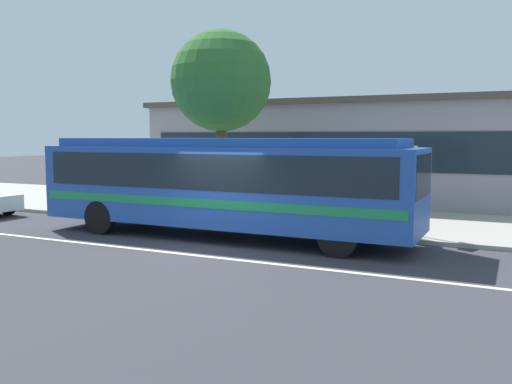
{
  "coord_description": "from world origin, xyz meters",
  "views": [
    {
      "loc": [
        7.03,
        -12.02,
        2.9
      ],
      "look_at": [
        0.19,
        2.18,
        1.3
      ],
      "focal_mm": 38.4,
      "sensor_mm": 36.0,
      "label": 1
    }
  ],
  "objects_px": {
    "pedestrian_standing_by_tree": "(145,188)",
    "street_tree_near_stop": "(221,82)",
    "transit_bus": "(223,180)",
    "pedestrian_waiting_near_sign": "(384,197)",
    "pedestrian_walking_along_curb": "(399,200)",
    "bus_stop_sign": "(413,178)"
  },
  "relations": [
    {
      "from": "pedestrian_walking_along_curb",
      "to": "pedestrian_standing_by_tree",
      "type": "relative_size",
      "value": 1.01
    },
    {
      "from": "pedestrian_waiting_near_sign",
      "to": "street_tree_near_stop",
      "type": "relative_size",
      "value": 0.25
    },
    {
      "from": "transit_bus",
      "to": "street_tree_near_stop",
      "type": "bearing_deg",
      "value": 119.92
    },
    {
      "from": "pedestrian_waiting_near_sign",
      "to": "pedestrian_standing_by_tree",
      "type": "height_order",
      "value": "pedestrian_standing_by_tree"
    },
    {
      "from": "pedestrian_waiting_near_sign",
      "to": "pedestrian_standing_by_tree",
      "type": "distance_m",
      "value": 8.17
    },
    {
      "from": "pedestrian_walking_along_curb",
      "to": "pedestrian_standing_by_tree",
      "type": "xyz_separation_m",
      "value": [
        -8.74,
        0.01,
        -0.01
      ]
    },
    {
      "from": "pedestrian_standing_by_tree",
      "to": "street_tree_near_stop",
      "type": "xyz_separation_m",
      "value": [
        2.08,
        1.71,
        3.71
      ]
    },
    {
      "from": "bus_stop_sign",
      "to": "street_tree_near_stop",
      "type": "height_order",
      "value": "street_tree_near_stop"
    },
    {
      "from": "transit_bus",
      "to": "pedestrian_waiting_near_sign",
      "type": "xyz_separation_m",
      "value": [
        4.03,
        2.7,
        -0.58
      ]
    },
    {
      "from": "pedestrian_walking_along_curb",
      "to": "street_tree_near_stop",
      "type": "relative_size",
      "value": 0.26
    },
    {
      "from": "pedestrian_walking_along_curb",
      "to": "street_tree_near_stop",
      "type": "height_order",
      "value": "street_tree_near_stop"
    },
    {
      "from": "pedestrian_waiting_near_sign",
      "to": "transit_bus",
      "type": "bearing_deg",
      "value": -146.2
    },
    {
      "from": "transit_bus",
      "to": "street_tree_near_stop",
      "type": "relative_size",
      "value": 1.71
    },
    {
      "from": "pedestrian_walking_along_curb",
      "to": "bus_stop_sign",
      "type": "relative_size",
      "value": 0.68
    },
    {
      "from": "pedestrian_waiting_near_sign",
      "to": "bus_stop_sign",
      "type": "distance_m",
      "value": 1.28
    },
    {
      "from": "pedestrian_waiting_near_sign",
      "to": "bus_stop_sign",
      "type": "bearing_deg",
      "value": -34.02
    },
    {
      "from": "pedestrian_standing_by_tree",
      "to": "bus_stop_sign",
      "type": "distance_m",
      "value": 9.05
    },
    {
      "from": "bus_stop_sign",
      "to": "transit_bus",
      "type": "bearing_deg",
      "value": -157.16
    },
    {
      "from": "transit_bus",
      "to": "bus_stop_sign",
      "type": "xyz_separation_m",
      "value": [
        4.94,
        2.08,
        0.07
      ]
    },
    {
      "from": "bus_stop_sign",
      "to": "street_tree_near_stop",
      "type": "xyz_separation_m",
      "value": [
        -6.94,
        1.4,
        3.09
      ]
    },
    {
      "from": "transit_bus",
      "to": "pedestrian_waiting_near_sign",
      "type": "height_order",
      "value": "transit_bus"
    },
    {
      "from": "pedestrian_waiting_near_sign",
      "to": "street_tree_near_stop",
      "type": "xyz_separation_m",
      "value": [
        -6.03,
        0.79,
        3.74
      ]
    }
  ]
}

